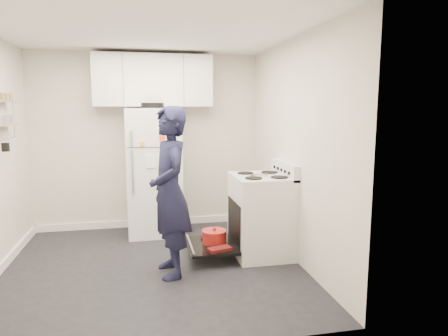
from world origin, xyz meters
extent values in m
cube|color=black|center=(0.00, 0.00, 0.00)|extent=(3.20, 3.20, 0.01)
cube|color=white|center=(0.00, 0.00, 2.50)|extent=(3.20, 3.20, 0.01)
cube|color=beige|center=(0.00, 1.60, 1.25)|extent=(3.20, 0.01, 2.50)
cube|color=beige|center=(0.00, -1.60, 1.25)|extent=(3.20, 0.01, 2.50)
cube|color=beige|center=(1.60, 0.00, 1.25)|extent=(0.01, 3.20, 2.50)
cube|color=white|center=(0.00, 1.59, 0.05)|extent=(3.20, 0.03, 0.10)
cube|color=silver|center=(1.28, 0.15, 0.46)|extent=(0.65, 0.76, 0.92)
cube|color=black|center=(1.21, 0.15, 0.40)|extent=(0.53, 0.60, 0.52)
cube|color=orange|center=(1.48, 0.15, 0.40)|extent=(0.02, 0.56, 0.46)
cylinder|color=black|center=(1.26, 0.15, 0.22)|extent=(0.34, 0.34, 0.02)
cube|color=silver|center=(1.56, 0.15, 1.01)|extent=(0.08, 0.76, 0.18)
cube|color=silver|center=(1.28, 0.15, 0.94)|extent=(0.65, 0.76, 0.03)
cube|color=#B2B2B7|center=(1.23, 0.10, 0.97)|extent=(0.22, 0.03, 0.01)
cube|color=black|center=(0.68, 0.15, 0.14)|extent=(0.55, 0.70, 0.03)
cylinder|color=#B2B2B7|center=(0.43, 0.15, 0.18)|extent=(0.02, 0.66, 0.02)
cylinder|color=red|center=(0.72, 0.19, 0.23)|extent=(0.28, 0.28, 0.13)
cylinder|color=red|center=(0.72, 0.19, 0.30)|extent=(0.29, 0.29, 0.02)
sphere|color=red|center=(0.72, 0.19, 0.33)|extent=(0.04, 0.04, 0.04)
cube|color=maroon|center=(0.73, -0.08, 0.18)|extent=(0.29, 0.20, 0.04)
cube|color=maroon|center=(0.73, 0.35, 0.18)|extent=(0.28, 0.17, 0.04)
cube|color=white|center=(0.07, 1.25, 0.86)|extent=(0.72, 0.70, 1.73)
cube|color=#4C4C4C|center=(0.07, 0.90, 1.24)|extent=(0.68, 0.01, 0.01)
cube|color=#B2B2B7|center=(-0.21, 0.88, 1.36)|extent=(0.03, 0.03, 0.20)
cube|color=#B2B2B7|center=(-0.21, 0.88, 0.94)|extent=(0.03, 0.03, 0.55)
cylinder|color=black|center=(0.07, 1.25, 1.76)|extent=(0.30, 0.30, 0.07)
cube|color=#56A637|center=(0.25, 0.89, 0.90)|extent=(0.09, 0.01, 0.12)
cube|color=white|center=(0.02, 0.89, 1.05)|extent=(0.12, 0.01, 0.16)
cube|color=#F24E1C|center=(0.17, 0.89, 1.35)|extent=(0.07, 0.01, 0.07)
cube|color=gold|center=(-0.08, 0.89, 1.28)|extent=(0.06, 0.01, 0.06)
cube|color=silver|center=(0.10, 1.43, 2.10)|extent=(1.60, 0.33, 0.70)
cube|color=#B2B2B7|center=(-1.52, 0.50, 1.80)|extent=(0.14, 0.60, 0.02)
cube|color=#B2B2B7|center=(-1.52, 0.50, 1.55)|extent=(0.14, 0.60, 0.02)
cylinder|color=black|center=(-1.49, 0.32, 1.32)|extent=(0.08, 0.08, 0.09)
imported|color=black|center=(0.18, -0.21, 0.88)|extent=(0.51, 0.69, 1.75)
camera|label=1|loc=(-0.09, -4.24, 1.73)|focal=32.00mm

